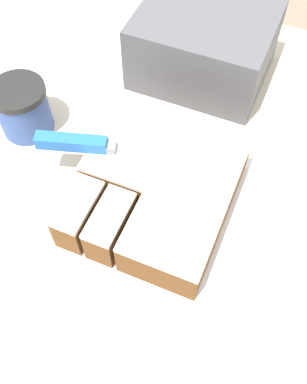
# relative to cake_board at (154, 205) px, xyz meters

# --- Properties ---
(ground_plane) EXTENTS (8.00, 8.00, 0.00)m
(ground_plane) POSITION_rel_cake_board_xyz_m (-0.05, -0.00, -0.95)
(ground_plane) COLOR #7F705B
(countertop) EXTENTS (1.40, 1.10, 0.95)m
(countertop) POSITION_rel_cake_board_xyz_m (-0.05, -0.00, -0.48)
(countertop) COLOR beige
(countertop) RESTS_ON ground_plane
(cake_board) EXTENTS (0.29, 0.31, 0.01)m
(cake_board) POSITION_rel_cake_board_xyz_m (0.00, 0.00, 0.00)
(cake_board) COLOR silver
(cake_board) RESTS_ON countertop
(cake) EXTENTS (0.24, 0.26, 0.07)m
(cake) POSITION_rel_cake_board_xyz_m (0.00, 0.00, 0.04)
(cake) COLOR brown
(cake) RESTS_ON cake_board
(knife) EXTENTS (0.30, 0.11, 0.02)m
(knife) POSITION_rel_cake_board_xyz_m (-0.12, 0.02, 0.08)
(knife) COLOR silver
(knife) RESTS_ON cake
(coffee_cup) EXTENTS (0.10, 0.10, 0.10)m
(coffee_cup) POSITION_rel_cake_board_xyz_m (-0.28, 0.07, 0.05)
(coffee_cup) COLOR #334C8C
(coffee_cup) RESTS_ON countertop
(storage_box) EXTENTS (0.25, 0.21, 0.13)m
(storage_box) POSITION_rel_cake_board_xyz_m (-0.03, 0.33, 0.06)
(storage_box) COLOR #47474C
(storage_box) RESTS_ON countertop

